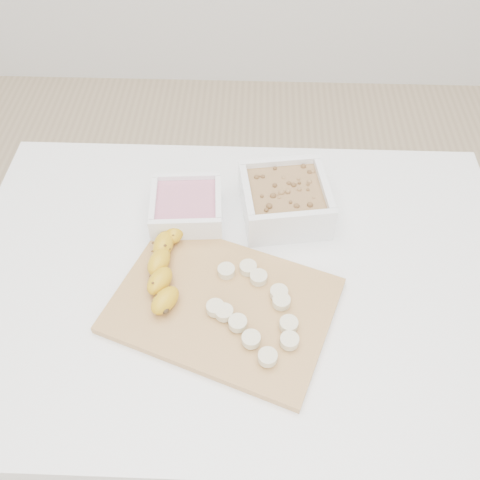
{
  "coord_description": "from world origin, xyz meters",
  "views": [
    {
      "loc": [
        0.02,
        -0.57,
        1.52
      ],
      "look_at": [
        0.0,
        0.03,
        0.81
      ],
      "focal_mm": 40.0,
      "sensor_mm": 36.0,
      "label": 1
    }
  ],
  "objects_px": {
    "bowl_yogurt": "(187,208)",
    "banana": "(166,265)",
    "bowl_granola": "(285,199)",
    "table": "(239,304)",
    "cutting_board": "(223,305)"
  },
  "relations": [
    {
      "from": "bowl_yogurt",
      "to": "banana",
      "type": "distance_m",
      "value": 0.14
    },
    {
      "from": "banana",
      "to": "bowl_granola",
      "type": "bearing_deg",
      "value": 48.87
    },
    {
      "from": "bowl_granola",
      "to": "table",
      "type": "bearing_deg",
      "value": -117.95
    },
    {
      "from": "cutting_board",
      "to": "banana",
      "type": "xyz_separation_m",
      "value": [
        -0.1,
        0.06,
        0.02
      ]
    },
    {
      "from": "bowl_yogurt",
      "to": "banana",
      "type": "height_order",
      "value": "bowl_yogurt"
    },
    {
      "from": "bowl_yogurt",
      "to": "bowl_granola",
      "type": "relative_size",
      "value": 0.77
    },
    {
      "from": "table",
      "to": "cutting_board",
      "type": "distance_m",
      "value": 0.13
    },
    {
      "from": "table",
      "to": "bowl_yogurt",
      "type": "distance_m",
      "value": 0.21
    },
    {
      "from": "cutting_board",
      "to": "bowl_granola",
      "type": "bearing_deg",
      "value": 64.54
    },
    {
      "from": "bowl_yogurt",
      "to": "banana",
      "type": "bearing_deg",
      "value": -99.06
    },
    {
      "from": "bowl_granola",
      "to": "banana",
      "type": "xyz_separation_m",
      "value": [
        -0.21,
        -0.16,
        -0.01
      ]
    },
    {
      "from": "bowl_granola",
      "to": "banana",
      "type": "bearing_deg",
      "value": -142.09
    },
    {
      "from": "bowl_granola",
      "to": "bowl_yogurt",
      "type": "bearing_deg",
      "value": -172.94
    },
    {
      "from": "bowl_yogurt",
      "to": "banana",
      "type": "xyz_separation_m",
      "value": [
        -0.02,
        -0.14,
        0.0
      ]
    },
    {
      "from": "bowl_yogurt",
      "to": "bowl_granola",
      "type": "xyz_separation_m",
      "value": [
        0.19,
        0.02,
        0.01
      ]
    }
  ]
}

